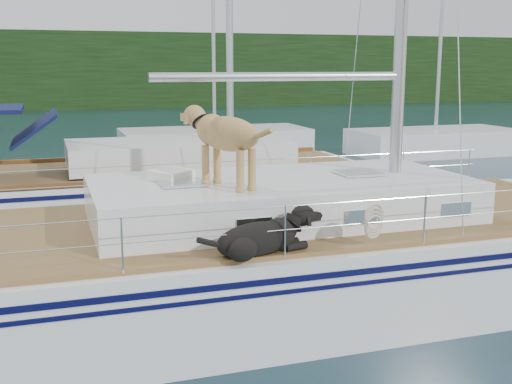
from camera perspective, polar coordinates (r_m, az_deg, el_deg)
name	(u,v)px	position (r m, az deg, el deg)	size (l,w,h in m)	color
ground	(227,308)	(9.19, -2.61, -10.26)	(120.00, 120.00, 0.00)	black
tree_line	(72,70)	(53.30, -16.04, 10.35)	(90.00, 3.00, 6.00)	black
shore_bank	(73,100)	(54.57, -15.96, 7.83)	(92.00, 1.00, 1.20)	#595147
main_sailboat	(233,261)	(8.98, -2.08, -6.16)	(12.00, 3.88, 14.01)	white
neighbor_sailboat	(131,192)	(14.36, -11.08, -0.01)	(11.00, 3.50, 13.30)	white
bg_boat_center	(215,141)	(25.22, -3.69, 4.52)	(7.20, 3.00, 11.65)	white
bg_boat_east	(435,142)	(25.77, 15.62, 4.28)	(6.40, 3.00, 11.65)	white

